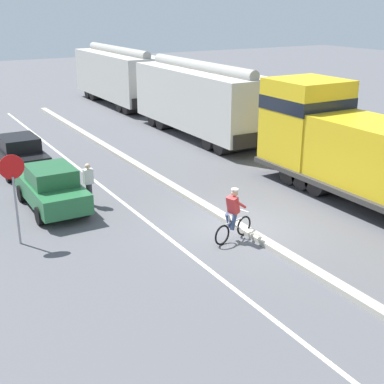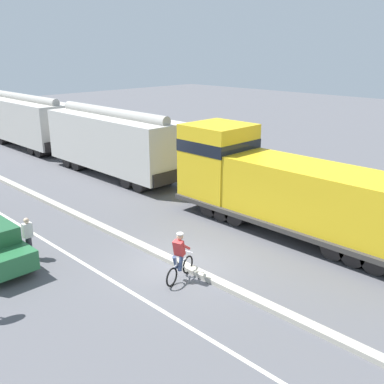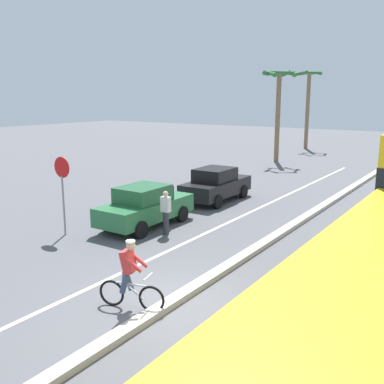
# 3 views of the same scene
# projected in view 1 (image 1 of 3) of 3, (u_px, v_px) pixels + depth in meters

# --- Properties ---
(ground_plane) EXTENTS (120.00, 120.00, 0.00)m
(ground_plane) POSITION_uv_depth(u_px,v_px,m) (238.00, 228.00, 17.89)
(ground_plane) COLOR #56565B
(median_curb) EXTENTS (0.36, 36.00, 0.16)m
(median_curb) POSITION_uv_depth(u_px,v_px,m) (158.00, 178.00, 22.76)
(median_curb) COLOR #B2AD9E
(median_curb) RESTS_ON ground
(lane_stripe) EXTENTS (0.14, 36.00, 0.01)m
(lane_stripe) POSITION_uv_depth(u_px,v_px,m) (105.00, 189.00, 21.66)
(lane_stripe) COLOR silver
(lane_stripe) RESTS_ON ground
(locomotive) EXTENTS (3.10, 11.61, 4.20)m
(locomotive) POSITION_uv_depth(u_px,v_px,m) (370.00, 157.00, 19.57)
(locomotive) COLOR gold
(locomotive) RESTS_ON ground
(hopper_car_lead) EXTENTS (2.90, 10.60, 4.18)m
(hopper_car_lead) POSITION_uv_depth(u_px,v_px,m) (200.00, 100.00, 29.39)
(hopper_car_lead) COLOR beige
(hopper_car_lead) RESTS_ON ground
(hopper_car_middle) EXTENTS (2.90, 10.60, 4.18)m
(hopper_car_middle) POSITION_uv_depth(u_px,v_px,m) (119.00, 76.00, 38.86)
(hopper_car_middle) COLOR #B6B3AC
(hopper_car_middle) RESTS_ON ground
(parked_car_green) EXTENTS (1.84, 4.20, 1.62)m
(parked_car_green) POSITION_uv_depth(u_px,v_px,m) (51.00, 187.00, 19.33)
(parked_car_green) COLOR #286B3D
(parked_car_green) RESTS_ON ground
(parked_car_black) EXTENTS (1.88, 4.22, 1.62)m
(parked_car_black) POSITION_uv_depth(u_px,v_px,m) (19.00, 154.00, 23.65)
(parked_car_black) COLOR black
(parked_car_black) RESTS_ON ground
(cyclist) EXTENTS (1.67, 0.60, 1.71)m
(cyclist) POSITION_uv_depth(u_px,v_px,m) (233.00, 216.00, 16.73)
(cyclist) COLOR black
(cyclist) RESTS_ON ground
(stop_sign) EXTENTS (0.76, 0.08, 2.88)m
(stop_sign) POSITION_uv_depth(u_px,v_px,m) (13.00, 182.00, 16.09)
(stop_sign) COLOR gray
(stop_sign) RESTS_ON ground
(pedestrian_by_cars) EXTENTS (0.34, 0.22, 1.62)m
(pedestrian_by_cars) POSITION_uv_depth(u_px,v_px,m) (89.00, 184.00, 19.62)
(pedestrian_by_cars) COLOR #33333D
(pedestrian_by_cars) RESTS_ON ground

